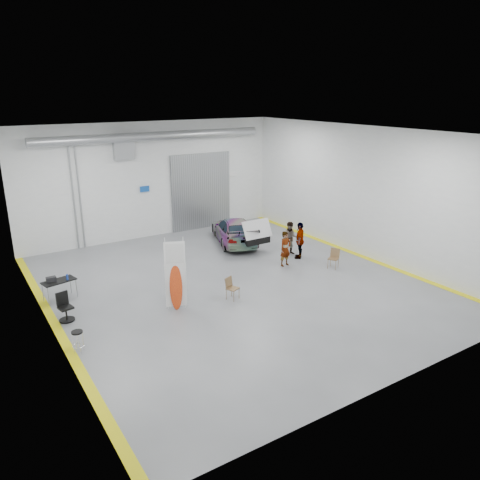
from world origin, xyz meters
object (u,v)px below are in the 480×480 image
person_a (285,249)px  work_table (57,281)px  office_chair (65,308)px  folding_chair_far (333,262)px  person_b (290,238)px  sedan_car (234,230)px  person_c (300,240)px  folding_chair_near (233,292)px  shop_stool (78,342)px  surfboard_display (178,280)px

person_a → work_table: (-9.32, 1.75, -0.05)m
person_a → office_chair: person_a is taller
person_a → folding_chair_far: (1.57, -1.39, -0.52)m
person_b → sedan_car: bearing=143.5°
sedan_car → person_c: bearing=129.6°
folding_chair_near → shop_stool: bearing=163.9°
sedan_car → folding_chair_near: (-3.69, -5.79, -0.38)m
surfboard_display → folding_chair_far: bearing=23.0°
person_c → work_table: size_ratio=1.35×
folding_chair_far → shop_stool: (-11.23, -1.05, 0.07)m
person_c → work_table: bearing=-51.6°
surfboard_display → office_chair: bearing=-175.9°
person_a → folding_chair_near: size_ratio=1.88×
sedan_car → person_a: size_ratio=2.79×
person_c → surfboard_display: bearing=-30.0°
person_b → person_c: 0.66m
person_c → work_table: person_c is taller
person_c → office_chair: (-10.66, -0.56, -0.43)m
folding_chair_near → work_table: work_table is taller
person_a → office_chair: (-9.49, -0.13, -0.36)m
person_c → folding_chair_near: bearing=-21.0°
person_c → surfboard_display: size_ratio=0.65×
person_c → folding_chair_far: (0.39, -1.82, -0.59)m
person_a → surfboard_display: surfboard_display is taller
office_chair → person_c: bearing=-8.3°
sedan_car → person_c: size_ratio=2.55×
person_a → person_c: size_ratio=0.92×
surfboard_display → shop_stool: size_ratio=3.87×
person_a → shop_stool: bearing=-171.4°
sedan_car → folding_chair_near: bearing=77.1°
folding_chair_near → folding_chair_far: 5.41m
folding_chair_far → sedan_car: bearing=170.1°
person_b → work_table: bearing=-153.6°
person_b → surfboard_display: surfboard_display is taller
shop_stool → folding_chair_far: bearing=5.3°
shop_stool → person_a: bearing=14.2°
person_a → person_c: 1.26m
sedan_car → surfboard_display: 7.90m
person_c → work_table: 10.58m
shop_stool → office_chair: (0.18, 2.31, 0.09)m
person_a → folding_chair_near: (-3.83, -1.74, -0.53)m
shop_stool → work_table: 4.22m
person_b → surfboard_display: size_ratio=0.59×
folding_chair_far → shop_stool: 11.28m
person_c → folding_chair_far: bearing=57.7°
sedan_car → folding_chair_near: sedan_car is taller
sedan_car → person_b: (1.29, -2.96, 0.15)m
folding_chair_near → office_chair: bearing=141.1°
person_b → shop_stool: 11.39m
folding_chair_far → office_chair: 11.13m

